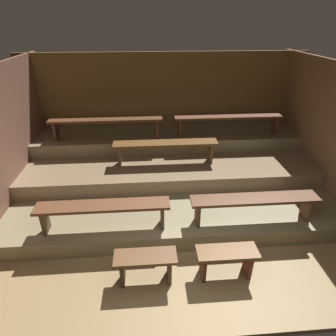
{
  "coord_description": "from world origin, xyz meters",
  "views": [
    {
      "loc": [
        -0.48,
        -2.33,
        3.37
      ],
      "look_at": [
        -0.09,
        2.67,
        0.65
      ],
      "focal_mm": 30.1,
      "sensor_mm": 36.0,
      "label": 1
    }
  ],
  "objects_px": {
    "bench_lower_right": "(254,202)",
    "bench_upper_right": "(229,119)",
    "bench_floor_right": "(227,257)",
    "bench_middle_center": "(166,146)",
    "bench_upper_left": "(106,122)",
    "bench_lower_left": "(103,209)",
    "bench_floor_left": "(146,262)"
  },
  "relations": [
    {
      "from": "bench_lower_right",
      "to": "bench_floor_right",
      "type": "bearing_deg",
      "value": -128.13
    },
    {
      "from": "bench_upper_left",
      "to": "bench_lower_right",
      "type": "bearing_deg",
      "value": -42.73
    },
    {
      "from": "bench_lower_left",
      "to": "bench_middle_center",
      "type": "relative_size",
      "value": 0.97
    },
    {
      "from": "bench_floor_left",
      "to": "bench_lower_right",
      "type": "xyz_separation_m",
      "value": [
        1.8,
        0.82,
        0.35
      ]
    },
    {
      "from": "bench_lower_right",
      "to": "bench_middle_center",
      "type": "relative_size",
      "value": 0.97
    },
    {
      "from": "bench_floor_right",
      "to": "bench_middle_center",
      "type": "bearing_deg",
      "value": 105.43
    },
    {
      "from": "bench_lower_right",
      "to": "bench_middle_center",
      "type": "xyz_separation_m",
      "value": [
        -1.34,
        1.68,
        0.3
      ]
    },
    {
      "from": "bench_upper_left",
      "to": "bench_floor_right",
      "type": "bearing_deg",
      "value": -58.78
    },
    {
      "from": "bench_floor_right",
      "to": "bench_lower_right",
      "type": "xyz_separation_m",
      "value": [
        0.65,
        0.82,
        0.35
      ]
    },
    {
      "from": "bench_floor_left",
      "to": "bench_lower_left",
      "type": "distance_m",
      "value": 1.1
    },
    {
      "from": "bench_lower_left",
      "to": "bench_upper_right",
      "type": "bearing_deg",
      "value": 42.73
    },
    {
      "from": "bench_floor_right",
      "to": "bench_lower_left",
      "type": "relative_size",
      "value": 0.41
    },
    {
      "from": "bench_floor_right",
      "to": "bench_middle_center",
      "type": "distance_m",
      "value": 2.68
    },
    {
      "from": "bench_lower_left",
      "to": "bench_lower_right",
      "type": "bearing_deg",
      "value": 0.0
    },
    {
      "from": "bench_middle_center",
      "to": "bench_upper_right",
      "type": "bearing_deg",
      "value": 25.85
    },
    {
      "from": "bench_upper_left",
      "to": "bench_lower_left",
      "type": "bearing_deg",
      "value": -86.16
    },
    {
      "from": "bench_floor_left",
      "to": "bench_middle_center",
      "type": "bearing_deg",
      "value": 79.62
    },
    {
      "from": "bench_lower_right",
      "to": "bench_upper_right",
      "type": "height_order",
      "value": "bench_upper_right"
    },
    {
      "from": "bench_floor_left",
      "to": "bench_upper_left",
      "type": "height_order",
      "value": "bench_upper_left"
    },
    {
      "from": "bench_lower_left",
      "to": "bench_upper_left",
      "type": "distance_m",
      "value": 2.49
    },
    {
      "from": "bench_lower_left",
      "to": "bench_lower_right",
      "type": "height_order",
      "value": "same"
    },
    {
      "from": "bench_floor_right",
      "to": "bench_lower_right",
      "type": "height_order",
      "value": "bench_lower_right"
    },
    {
      "from": "bench_floor_right",
      "to": "bench_upper_left",
      "type": "bearing_deg",
      "value": 121.22
    },
    {
      "from": "bench_lower_left",
      "to": "bench_middle_center",
      "type": "distance_m",
      "value": 2.03
    },
    {
      "from": "bench_lower_right",
      "to": "bench_upper_right",
      "type": "bearing_deg",
      "value": 86.16
    },
    {
      "from": "bench_floor_right",
      "to": "bench_lower_left",
      "type": "xyz_separation_m",
      "value": [
        -1.8,
        0.82,
        0.35
      ]
    },
    {
      "from": "bench_lower_left",
      "to": "bench_upper_right",
      "type": "height_order",
      "value": "bench_upper_right"
    },
    {
      "from": "bench_floor_right",
      "to": "bench_upper_left",
      "type": "height_order",
      "value": "bench_upper_left"
    },
    {
      "from": "bench_floor_right",
      "to": "bench_upper_left",
      "type": "xyz_separation_m",
      "value": [
        -1.96,
        3.23,
        0.96
      ]
    },
    {
      "from": "bench_lower_left",
      "to": "bench_lower_right",
      "type": "xyz_separation_m",
      "value": [
        2.44,
        0.0,
        0.0
      ]
    },
    {
      "from": "bench_floor_right",
      "to": "bench_upper_right",
      "type": "bearing_deg",
      "value": 75.95
    },
    {
      "from": "bench_upper_left",
      "to": "bench_upper_right",
      "type": "bearing_deg",
      "value": 0.0
    }
  ]
}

